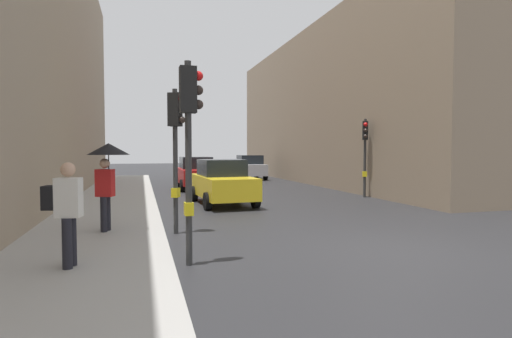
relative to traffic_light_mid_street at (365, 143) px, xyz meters
The scene contains 11 objects.
ground_plane 10.18m from the traffic_light_mid_street, 116.65° to the right, with size 120.00×120.00×0.00m, color #28282B.
sidewalk_kerb 11.39m from the traffic_light_mid_street, 165.28° to the right, with size 3.21×40.00×0.16m, color #A8A5A0.
building_facade_right 11.15m from the traffic_light_mid_street, 54.56° to the left, with size 12.00×27.78×9.75m, color gray.
traffic_light_mid_street is the anchor object (origin of this frame).
traffic_light_near_left 12.61m from the traffic_light_mid_street, 134.60° to the right, with size 0.43×0.25×3.75m.
traffic_light_near_right 10.68m from the traffic_light_mid_street, 145.99° to the right, with size 0.44×0.38×3.67m.
car_yellow_taxi 6.85m from the traffic_light_mid_street, behind, with size 2.19×4.29×1.76m.
car_red_sedan 9.20m from the traffic_light_mid_street, 138.79° to the left, with size 2.04×4.21×1.76m.
car_silver_hatchback 13.06m from the traffic_light_mid_street, 99.11° to the left, with size 2.14×4.26×1.76m.
pedestrian_with_umbrella 12.12m from the traffic_light_mid_street, 150.11° to the right, with size 1.00×1.00×2.14m.
pedestrian_with_black_backpack 14.30m from the traffic_light_mid_street, 140.14° to the right, with size 0.64×0.40×1.77m.
Camera 1 is at (-5.28, -7.78, 2.13)m, focal length 29.03 mm.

